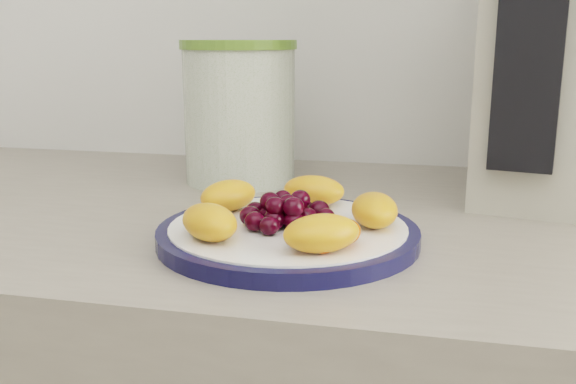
# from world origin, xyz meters

# --- Properties ---
(plate_rim) EXTENTS (0.25, 0.25, 0.01)m
(plate_rim) POSITION_xyz_m (-0.08, 1.08, 0.91)
(plate_rim) COLOR #0E1033
(plate_rim) RESTS_ON counter
(plate_face) EXTENTS (0.23, 0.23, 0.02)m
(plate_face) POSITION_xyz_m (-0.08, 1.08, 0.91)
(plate_face) COLOR white
(plate_face) RESTS_ON counter
(canister) EXTENTS (0.16, 0.16, 0.18)m
(canister) POSITION_xyz_m (-0.20, 1.33, 0.99)
(canister) COLOR #385B0C
(canister) RESTS_ON counter
(canister_lid) EXTENTS (0.17, 0.17, 0.01)m
(canister_lid) POSITION_xyz_m (-0.20, 1.33, 1.08)
(canister_lid) COLOR #597E2C
(canister_lid) RESTS_ON canister
(appliance_panel) EXTENTS (0.07, 0.04, 0.29)m
(appliance_panel) POSITION_xyz_m (0.14, 1.21, 1.10)
(appliance_panel) COLOR black
(appliance_panel) RESTS_ON appliance_body
(fruit_plate) EXTENTS (0.22, 0.21, 0.03)m
(fruit_plate) POSITION_xyz_m (-0.08, 1.07, 0.93)
(fruit_plate) COLOR orange
(fruit_plate) RESTS_ON plate_face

